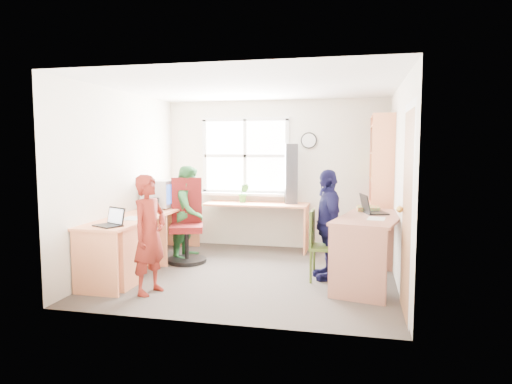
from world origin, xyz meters
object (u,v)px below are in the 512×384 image
bookshelf (380,191)px  potted_plant (244,193)px  laptop_left (111,222)px  wooden_chair (320,243)px  crt_monitor (159,194)px  person_green (190,212)px  right_desk (371,235)px  person_red (150,234)px  laptop_right (371,209)px  cd_tower (291,174)px  l_desk (148,240)px  person_navy (328,224)px  swivel_chair (187,226)px

bookshelf → potted_plant: bearing=172.5°
bookshelf → laptop_left: bearing=-144.8°
wooden_chair → crt_monitor: size_ratio=2.04×
laptop_left → person_green: 1.72m
right_desk → person_green: bearing=175.4°
wooden_chair → person_red: size_ratio=0.65×
laptop_right → cd_tower: 1.87m
potted_plant → l_desk: bearing=-115.5°
crt_monitor → person_red: bearing=-67.4°
laptop_right → person_green: bearing=62.2°
l_desk → person_navy: size_ratio=2.15×
laptop_left → potted_plant: 2.63m
wooden_chair → potted_plant: size_ratio=2.85×
laptop_right → cd_tower: size_ratio=0.43×
person_red → laptop_right: bearing=-51.3°
cd_tower → bookshelf: bearing=-28.6°
right_desk → cd_tower: (-1.19, 1.61, 0.62)m
bookshelf → person_red: bookshelf is taller
l_desk → person_navy: person_navy is taller
right_desk → wooden_chair: (-0.60, 0.04, -0.13)m
wooden_chair → crt_monitor: crt_monitor is taller
person_green → swivel_chair: bearing=-163.7°
laptop_right → person_red: size_ratio=0.30×
wooden_chair → laptop_right: bearing=17.4°
right_desk → bookshelf: bearing=95.7°
person_red → person_green: bearing=20.1°
right_desk → cd_tower: bearing=139.4°
right_desk → laptop_left: laptop_left is taller
wooden_chair → person_green: (-2.00, 0.78, 0.21)m
swivel_chair → crt_monitor: size_ratio=2.79×
swivel_chair → person_navy: size_ratio=0.87×
person_green → potted_plant: bearing=-32.8°
wooden_chair → right_desk: bearing=-2.6°
swivel_chair → person_red: person_red is taller
laptop_right → wooden_chair: bearing=91.0°
crt_monitor → cd_tower: 2.08m
laptop_left → person_green: bearing=106.1°
swivel_chair → cd_tower: cd_tower is taller
laptop_right → potted_plant: bearing=40.5°
bookshelf → person_red: bearing=-140.1°
laptop_right → cd_tower: bearing=25.9°
potted_plant → person_red: bearing=-101.0°
crt_monitor → person_red: 1.69m
crt_monitor → person_navy: (2.51, -0.54, -0.27)m
cd_tower → person_navy: cd_tower is taller
laptop_left → potted_plant: bearing=95.4°
potted_plant → cd_tower: bearing=2.4°
swivel_chair → wooden_chair: (1.96, -0.55, -0.04)m
laptop_left → potted_plant: (0.95, 2.44, 0.10)m
laptop_right → person_red: (-2.44, -1.09, -0.22)m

